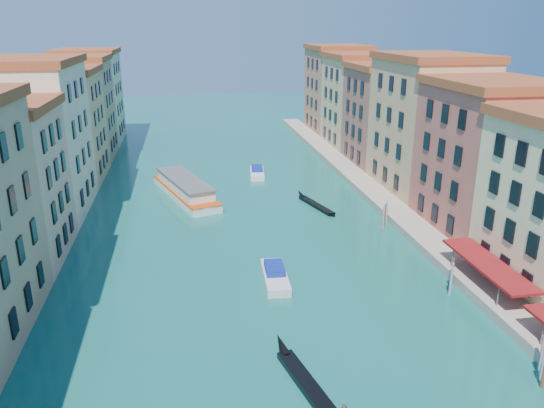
{
  "coord_description": "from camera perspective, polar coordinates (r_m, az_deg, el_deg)",
  "views": [
    {
      "loc": [
        -6.07,
        -3.44,
        24.95
      ],
      "look_at": [
        2.7,
        49.14,
        6.85
      ],
      "focal_mm": 35.0,
      "sensor_mm": 36.0,
      "label": 1
    }
  ],
  "objects": [
    {
      "name": "motorboat_mid",
      "position": [
        54.79,
        0.32,
        -7.63
      ],
      "size": [
        2.7,
        7.54,
        1.54
      ],
      "rotation": [
        0.0,
        0.0,
        -0.05
      ],
      "color": "silver",
      "rests_on": "ground"
    },
    {
      "name": "right_bank_palazzos",
      "position": [
        78.84,
        18.09,
        6.71
      ],
      "size": [
        12.8,
        128.4,
        21.0
      ],
      "color": "brown",
      "rests_on": "ground"
    },
    {
      "name": "vaporetto_far",
      "position": [
        81.73,
        -9.34,
        1.68
      ],
      "size": [
        10.21,
        19.82,
        2.89
      ],
      "rotation": [
        0.0,
        0.0,
        0.32
      ],
      "color": "silver",
      "rests_on": "ground"
    },
    {
      "name": "mooring_poles_right",
      "position": [
        47.25,
        25.12,
        -13.26
      ],
      "size": [
        1.44,
        54.24,
        3.2
      ],
      "color": "#592F1E",
      "rests_on": "ground"
    },
    {
      "name": "quay",
      "position": [
        77.91,
        12.17,
        0.03
      ],
      "size": [
        4.0,
        140.0,
        1.0
      ],
      "primitive_type": "cube",
      "color": "#AD9E8C",
      "rests_on": "ground"
    },
    {
      "name": "motorboat_far",
      "position": [
        92.31,
        -1.62,
        3.45
      ],
      "size": [
        3.07,
        7.5,
        1.51
      ],
      "rotation": [
        0.0,
        0.0,
        -0.11
      ],
      "color": "white",
      "rests_on": "ground"
    },
    {
      "name": "gondola_far",
      "position": [
        76.77,
        4.7,
        -0.01
      ],
      "size": [
        3.96,
        11.14,
        1.61
      ],
      "rotation": [
        0.0,
        0.0,
        0.28
      ],
      "color": "black",
      "rests_on": "ground"
    },
    {
      "name": "gondola_fore",
      "position": [
        39.76,
        4.46,
        -19.35
      ],
      "size": [
        4.0,
        13.22,
        2.66
      ],
      "rotation": [
        0.0,
        0.0,
        0.23
      ],
      "color": "black",
      "rests_on": "ground"
    },
    {
      "name": "left_bank_palazzos",
      "position": [
        72.59,
        -25.26,
        4.83
      ],
      "size": [
        12.8,
        128.4,
        21.0
      ],
      "color": "#CBB48B",
      "rests_on": "ground"
    }
  ]
}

